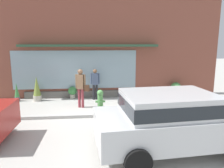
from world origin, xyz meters
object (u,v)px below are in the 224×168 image
(parked_car_silver, at_px, (173,118))
(pedestrian_passerby, at_px, (95,82))
(pedestrian_with_handbag, at_px, (81,85))
(potted_plant_low_front, at_px, (17,93))
(potted_plant_window_right, at_px, (176,89))
(potted_plant_window_left, at_px, (72,92))
(potted_plant_trailing_edge, at_px, (37,89))
(fire_hydrant, at_px, (100,100))

(parked_car_silver, bearing_deg, pedestrian_passerby, 104.65)
(pedestrian_with_handbag, relative_size, potted_plant_low_front, 1.89)
(pedestrian_with_handbag, xyz_separation_m, pedestrian_passerby, (0.65, 1.34, -0.10))
(potted_plant_low_front, bearing_deg, potted_plant_window_right, 1.29)
(potted_plant_low_front, relative_size, potted_plant_window_left, 1.47)
(potted_plant_trailing_edge, distance_m, potted_plant_window_left, 1.76)
(fire_hydrant, xyz_separation_m, potted_plant_trailing_edge, (-3.08, 1.97, 0.11))
(pedestrian_with_handbag, height_order, potted_plant_low_front, pedestrian_with_handbag)
(pedestrian_passerby, bearing_deg, potted_plant_low_front, 179.23)
(pedestrian_with_handbag, height_order, pedestrian_passerby, pedestrian_with_handbag)
(pedestrian_with_handbag, distance_m, potted_plant_window_right, 5.29)
(pedestrian_passerby, height_order, parked_car_silver, parked_car_silver)
(potted_plant_trailing_edge, height_order, potted_plant_window_left, potted_plant_trailing_edge)
(pedestrian_passerby, relative_size, potted_plant_low_front, 1.71)
(fire_hydrant, height_order, pedestrian_with_handbag, pedestrian_with_handbag)
(pedestrian_with_handbag, relative_size, pedestrian_passerby, 1.10)
(potted_plant_low_front, bearing_deg, parked_car_silver, -43.79)
(parked_car_silver, relative_size, potted_plant_trailing_edge, 3.56)
(potted_plant_window_left, bearing_deg, pedestrian_passerby, -16.05)
(potted_plant_trailing_edge, bearing_deg, pedestrian_passerby, -0.52)
(parked_car_silver, distance_m, potted_plant_low_front, 8.09)
(pedestrian_with_handbag, distance_m, parked_car_silver, 4.93)
(fire_hydrant, height_order, potted_plant_window_left, fire_hydrant)
(fire_hydrant, distance_m, potted_plant_trailing_edge, 3.66)
(fire_hydrant, xyz_separation_m, potted_plant_window_left, (-1.37, 2.29, -0.12))
(pedestrian_passerby, bearing_deg, potted_plant_trailing_edge, 179.32)
(parked_car_silver, distance_m, potted_plant_trailing_edge, 7.39)
(pedestrian_with_handbag, distance_m, potted_plant_low_front, 3.58)
(fire_hydrant, distance_m, parked_car_silver, 4.03)
(fire_hydrant, height_order, parked_car_silver, parked_car_silver)
(potted_plant_trailing_edge, relative_size, potted_plant_window_left, 1.95)
(pedestrian_passerby, relative_size, potted_plant_window_right, 2.05)
(fire_hydrant, relative_size, pedestrian_with_handbag, 0.53)
(potted_plant_trailing_edge, bearing_deg, pedestrian_with_handbag, -31.17)
(pedestrian_with_handbag, height_order, potted_plant_window_right, pedestrian_with_handbag)
(potted_plant_window_right, xyz_separation_m, potted_plant_window_left, (-5.57, 0.12, -0.07))
(parked_car_silver, bearing_deg, pedestrian_with_handbag, 116.98)
(pedestrian_passerby, distance_m, potted_plant_trailing_edge, 2.93)
(parked_car_silver, xyz_separation_m, potted_plant_window_left, (-3.13, 5.89, -0.55))
(parked_car_silver, bearing_deg, fire_hydrant, 111.44)
(potted_plant_window_left, bearing_deg, potted_plant_low_front, -173.62)
(fire_hydrant, bearing_deg, parked_car_silver, -64.00)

